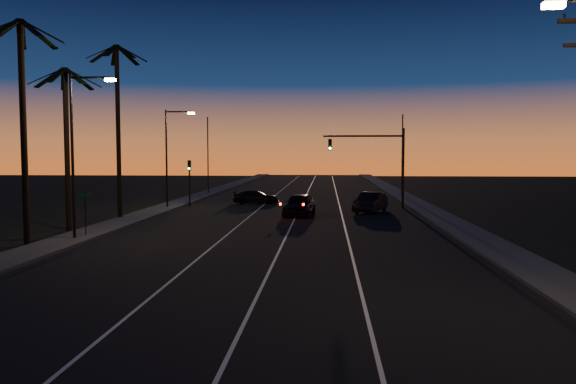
# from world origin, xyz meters

# --- Properties ---
(road) EXTENTS (20.00, 170.00, 0.01)m
(road) POSITION_xyz_m (0.00, 30.00, 0.01)
(road) COLOR black
(road) RESTS_ON ground
(sidewalk_left) EXTENTS (2.40, 170.00, 0.16)m
(sidewalk_left) POSITION_xyz_m (-11.20, 30.00, 0.08)
(sidewalk_left) COLOR #323230
(sidewalk_left) RESTS_ON ground
(sidewalk_right) EXTENTS (2.40, 170.00, 0.16)m
(sidewalk_right) POSITION_xyz_m (11.20, 30.00, 0.08)
(sidewalk_right) COLOR #323230
(sidewalk_right) RESTS_ON ground
(lane_stripe_left) EXTENTS (0.12, 160.00, 0.01)m
(lane_stripe_left) POSITION_xyz_m (-3.00, 30.00, 0.02)
(lane_stripe_left) COLOR silver
(lane_stripe_left) RESTS_ON road
(lane_stripe_mid) EXTENTS (0.12, 160.00, 0.01)m
(lane_stripe_mid) POSITION_xyz_m (0.50, 30.00, 0.02)
(lane_stripe_mid) COLOR silver
(lane_stripe_mid) RESTS_ON road
(lane_stripe_right) EXTENTS (0.12, 160.00, 0.01)m
(lane_stripe_right) POSITION_xyz_m (4.00, 30.00, 0.02)
(lane_stripe_right) COLOR silver
(lane_stripe_right) RESTS_ON road
(palm_near) EXTENTS (4.25, 4.16, 11.53)m
(palm_near) POSITION_xyz_m (-12.60, 18.00, 7.07)
(palm_near) COLOR black
(palm_near) RESTS_ON ground
(palm_mid) EXTENTS (4.25, 4.16, 10.03)m
(palm_mid) POSITION_xyz_m (-13.20, 24.00, 6.25)
(palm_mid) COLOR black
(palm_mid) RESTS_ON ground
(palm_far) EXTENTS (4.25, 4.16, 12.53)m
(palm_far) POSITION_xyz_m (-12.20, 30.00, 7.61)
(palm_far) COLOR black
(palm_far) RESTS_ON ground
(streetlight_left_near) EXTENTS (2.55, 0.26, 9.00)m
(streetlight_left_near) POSITION_xyz_m (-10.70, 20.00, 5.32)
(streetlight_left_near) COLOR black
(streetlight_left_near) RESTS_ON ground
(streetlight_left_far) EXTENTS (2.55, 0.26, 8.50)m
(streetlight_left_far) POSITION_xyz_m (-10.69, 38.00, 5.06)
(streetlight_left_far) COLOR black
(streetlight_left_far) RESTS_ON ground
(street_sign) EXTENTS (0.70, 0.06, 2.60)m
(street_sign) POSITION_xyz_m (-10.80, 21.00, 1.66)
(street_sign) COLOR black
(street_sign) RESTS_ON ground
(signal_mast) EXTENTS (7.10, 0.41, 7.00)m
(signal_mast) POSITION_xyz_m (7.14, 39.99, 4.78)
(signal_mast) COLOR black
(signal_mast) RESTS_ON ground
(signal_post) EXTENTS (0.28, 0.37, 4.20)m
(signal_post) POSITION_xyz_m (-9.50, 39.98, 2.89)
(signal_post) COLOR black
(signal_post) RESTS_ON ground
(far_pole_left) EXTENTS (0.14, 0.14, 9.00)m
(far_pole_left) POSITION_xyz_m (-11.00, 55.00, 4.50)
(far_pole_left) COLOR black
(far_pole_left) RESTS_ON ground
(far_pole_right) EXTENTS (0.14, 0.14, 9.00)m
(far_pole_right) POSITION_xyz_m (11.00, 52.00, 4.50)
(far_pole_right) COLOR black
(far_pole_right) RESTS_ON ground
(lead_car) EXTENTS (2.66, 5.75, 1.70)m
(lead_car) POSITION_xyz_m (0.73, 33.29, 0.86)
(lead_car) COLOR black
(lead_car) RESTS_ON road
(right_car) EXTENTS (3.26, 5.17, 1.61)m
(right_car) POSITION_xyz_m (6.39, 36.03, 0.82)
(right_car) COLOR black
(right_car) RESTS_ON road
(cross_car) EXTENTS (4.65, 2.54, 1.28)m
(cross_car) POSITION_xyz_m (-3.92, 43.09, 0.65)
(cross_car) COLOR black
(cross_car) RESTS_ON road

